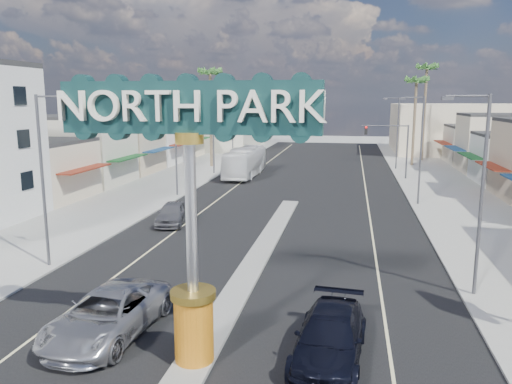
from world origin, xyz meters
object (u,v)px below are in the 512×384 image
at_px(streetlight_r_near, 479,186).
at_px(palm_right_far, 427,73).
at_px(streetlight_r_far, 396,129).
at_px(streetlight_l_far, 234,128).
at_px(city_bus, 245,162).
at_px(suv_right, 330,337).
at_px(streetlight_l_near, 45,173).
at_px(car_parked_left, 173,213).
at_px(traffic_signal_left, 228,138).
at_px(streetlight_r_mid, 419,145).
at_px(traffic_signal_right, 390,141).
at_px(gateway_sign, 190,191).
at_px(streetlight_l_mid, 177,141).
at_px(suv_left, 108,314).
at_px(palm_left_far, 210,77).
at_px(palm_right_mid, 416,85).

distance_m(streetlight_r_near, palm_right_far, 52.71).
bearing_deg(streetlight_r_far, streetlight_l_far, 180.00).
distance_m(streetlight_r_far, city_bus, 19.86).
bearing_deg(suv_right, city_bus, 110.75).
height_order(streetlight_l_near, car_parked_left, streetlight_l_near).
distance_m(traffic_signal_left, streetlight_r_mid, 24.11).
bearing_deg(palm_right_far, streetlight_l_far, -158.54).
bearing_deg(traffic_signal_right, gateway_sign, -102.33).
xyz_separation_m(traffic_signal_left, streetlight_l_mid, (-1.25, -13.99, 0.79)).
xyz_separation_m(streetlight_l_far, suv_right, (14.87, -48.84, -4.27)).
height_order(traffic_signal_left, streetlight_l_mid, streetlight_l_mid).
bearing_deg(streetlight_l_near, palm_right_far, 63.94).
height_order(traffic_signal_left, suv_right, traffic_signal_left).
height_order(streetlight_l_far, palm_right_far, palm_right_far).
relative_size(traffic_signal_left, streetlight_r_far, 0.67).
bearing_deg(gateway_sign, streetlight_r_near, 37.55).
relative_size(traffic_signal_left, car_parked_left, 1.29).
xyz_separation_m(streetlight_l_mid, palm_right_far, (25.43, 32.00, 7.32)).
relative_size(traffic_signal_right, car_parked_left, 1.29).
relative_size(streetlight_r_mid, palm_right_far, 0.64).
height_order(traffic_signal_right, streetlight_l_near, streetlight_l_near).
bearing_deg(traffic_signal_left, streetlight_l_near, -92.10).
bearing_deg(streetlight_l_far, gateway_sign, -78.22).
distance_m(suv_left, city_bus, 39.90).
xyz_separation_m(streetlight_r_near, city_bus, (-17.43, 33.12, -3.42)).
bearing_deg(suv_left, gateway_sign, -16.17).
distance_m(palm_left_far, car_parked_left, 32.27).
height_order(streetlight_r_mid, streetlight_r_far, same).
relative_size(streetlight_l_far, suv_right, 1.63).
distance_m(streetlight_r_far, palm_left_far, 24.38).
bearing_deg(traffic_signal_right, palm_right_far, 72.10).
bearing_deg(palm_left_far, palm_right_mid, 12.99).
distance_m(traffic_signal_right, palm_right_mid, 14.10).
relative_size(traffic_signal_left, city_bus, 0.51).
relative_size(streetlight_l_mid, suv_left, 1.46).
xyz_separation_m(streetlight_r_near, palm_right_mid, (2.57, 46.00, 5.54)).
bearing_deg(city_bus, car_parked_left, -90.91).
bearing_deg(palm_right_mid, traffic_signal_right, -107.63).
relative_size(traffic_signal_left, traffic_signal_right, 1.00).
xyz_separation_m(streetlight_l_near, car_parked_left, (3.04, 10.08, -4.27)).
bearing_deg(streetlight_r_near, traffic_signal_right, 92.10).
height_order(streetlight_r_mid, palm_left_far, palm_left_far).
bearing_deg(streetlight_r_mid, streetlight_r_near, -90.00).
xyz_separation_m(streetlight_l_near, suv_left, (6.63, -6.64, -4.21)).
height_order(streetlight_r_near, palm_right_far, palm_right_far).
bearing_deg(palm_right_far, streetlight_r_far, -114.55).
height_order(gateway_sign, streetlight_l_near, gateway_sign).
relative_size(streetlight_l_near, streetlight_r_near, 1.00).
bearing_deg(streetlight_l_mid, streetlight_l_near, -90.00).
distance_m(streetlight_r_near, car_parked_left, 20.92).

